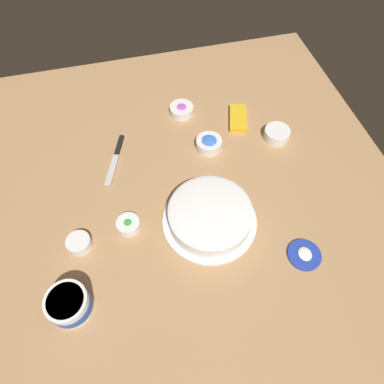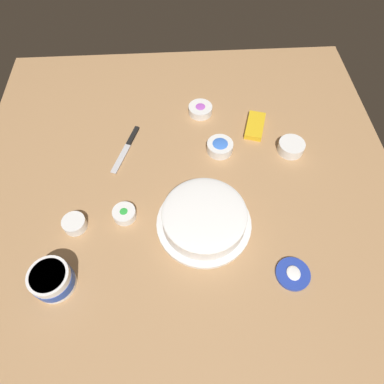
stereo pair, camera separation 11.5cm
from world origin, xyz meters
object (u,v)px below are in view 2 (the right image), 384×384
frosting_tub_lid (293,274)px  sprinkle_bowl_blue (220,146)px  candy_box_lower (255,126)px  sprinkle_bowl_rainbow (200,109)px  frosting_tub (52,280)px  sprinkle_bowl_yellow (291,147)px  sprinkle_bowl_green (124,213)px  sprinkle_bowl_orange (74,224)px  spreading_knife (128,145)px  frosted_cake (204,218)px

frosting_tub_lid → sprinkle_bowl_blue: 0.53m
sprinkle_bowl_blue → candy_box_lower: size_ratio=0.71×
sprinkle_bowl_rainbow → frosting_tub: bearing=145.2°
sprinkle_bowl_yellow → sprinkle_bowl_blue: 0.27m
sprinkle_bowl_rainbow → candy_box_lower: (-0.10, -0.21, -0.01)m
sprinkle_bowl_green → candy_box_lower: size_ratio=0.56×
sprinkle_bowl_orange → sprinkle_bowl_blue: bearing=-59.8°
spreading_knife → sprinkle_bowl_orange: bearing=155.0°
frosting_tub_lid → spreading_knife: (0.54, 0.52, -0.00)m
frosting_tub → candy_box_lower: size_ratio=0.87×
frosting_tub → sprinkle_bowl_rainbow: frosting_tub is taller
frosted_cake → frosting_tub: 0.49m
frosted_cake → spreading_knife: (0.36, 0.27, -0.03)m
sprinkle_bowl_green → sprinkle_bowl_orange: sprinkle_bowl_orange is taller
sprinkle_bowl_rainbow → sprinkle_bowl_orange: 0.68m
frosted_cake → frosting_tub: bearing=111.0°
frosting_tub_lid → candy_box_lower: bearing=1.8°
frosting_tub → spreading_knife: bearing=-19.9°
sprinkle_bowl_yellow → sprinkle_bowl_blue: sprinkle_bowl_blue is taller
spreading_knife → sprinkle_bowl_rainbow: bearing=-60.6°
sprinkle_bowl_yellow → sprinkle_bowl_rainbow: size_ratio=1.01×
sprinkle_bowl_yellow → sprinkle_bowl_green: bearing=112.1°
sprinkle_bowl_orange → candy_box_lower: sprinkle_bowl_orange is taller
frosted_cake → sprinkle_bowl_blue: frosted_cake is taller
frosting_tub → sprinkle_bowl_yellow: (0.47, -0.81, -0.02)m
frosting_tub_lid → sprinkle_bowl_yellow: sprinkle_bowl_yellow is taller
sprinkle_bowl_green → candy_box_lower: (0.38, -0.50, -0.01)m
frosted_cake → frosting_tub_lid: 0.32m
frosting_tub_lid → sprinkle_bowl_yellow: bearing=-11.3°
frosting_tub → spreading_knife: 0.57m
frosted_cake → sprinkle_bowl_rainbow: (0.52, -0.03, -0.02)m
frosted_cake → sprinkle_bowl_yellow: bearing=-50.1°
frosting_tub → frosted_cake: bearing=-69.0°
frosted_cake → frosting_tub: (-0.18, 0.46, 0.00)m
frosted_cake → frosting_tub_lid: frosted_cake is taller
sprinkle_bowl_orange → sprinkle_bowl_green: bearing=-79.7°
frosting_tub → spreading_knife: size_ratio=0.53×
sprinkle_bowl_green → sprinkle_bowl_blue: bearing=-52.5°
frosting_tub → candy_box_lower: (0.60, -0.70, -0.03)m
frosting_tub_lid → sprinkle_bowl_blue: size_ratio=1.07×
frosted_cake → sprinkle_bowl_blue: size_ratio=3.18×
spreading_knife → sprinkle_bowl_green: 0.31m
spreading_knife → sprinkle_bowl_orange: size_ratio=2.98×
spreading_knife → candy_box_lower: size_ratio=1.63×
frosted_cake → frosting_tub: frosted_cake is taller
frosting_tub → sprinkle_bowl_rainbow: bearing=-34.8°
spreading_knife → candy_box_lower: candy_box_lower is taller
sprinkle_bowl_yellow → sprinkle_bowl_green: sprinkle_bowl_yellow is taller
candy_box_lower → sprinkle_bowl_orange: bearing=138.6°
sprinkle_bowl_green → frosting_tub_lid: bearing=-114.2°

